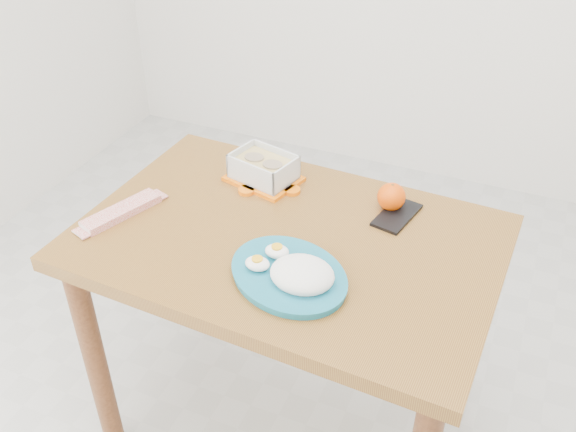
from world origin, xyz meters
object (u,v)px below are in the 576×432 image
at_px(food_container, 263,168).
at_px(smartphone, 397,215).
at_px(dining_table, 288,273).
at_px(orange_fruit, 391,197).
at_px(rice_plate, 293,272).

bearing_deg(food_container, smartphone, 10.71).
height_order(dining_table, food_container, food_container).
height_order(orange_fruit, rice_plate, rice_plate).
xyz_separation_m(food_container, orange_fruit, (0.36, 0.01, -0.00)).
distance_m(orange_fruit, smartphone, 0.05).
bearing_deg(rice_plate, orange_fruit, 98.14).
bearing_deg(smartphone, orange_fruit, 143.36).
distance_m(dining_table, smartphone, 0.32).
xyz_separation_m(dining_table, food_container, (-0.16, 0.21, 0.16)).
relative_size(dining_table, rice_plate, 2.69).
height_order(dining_table, rice_plate, rice_plate).
distance_m(food_container, smartphone, 0.39).
bearing_deg(food_container, rice_plate, -42.39).
bearing_deg(orange_fruit, smartphone, -48.50).
bearing_deg(dining_table, food_container, 130.54).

